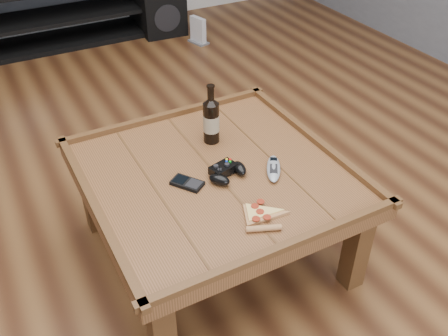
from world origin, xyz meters
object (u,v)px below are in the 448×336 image
game_controller (227,172)px  remote_control (274,168)px  coffee_table (215,184)px  beer_bottle (211,119)px  pizza_slice (260,216)px  subwoofer (161,12)px  media_console (60,13)px  smartphone (187,183)px  game_console (198,31)px

game_controller → remote_control: game_controller is taller
coffee_table → beer_bottle: beer_bottle is taller
pizza_slice → subwoofer: pizza_slice is taller
beer_bottle → pizza_slice: beer_bottle is taller
pizza_slice → remote_control: (0.19, 0.21, 0.01)m
media_console → game_controller: same height
coffee_table → smartphone: bearing=-170.9°
subwoofer → game_console: subwoofer is taller
subwoofer → pizza_slice: bearing=-101.5°
game_console → pizza_slice: bearing=-126.1°
beer_bottle → smartphone: (-0.22, -0.23, -0.10)m
subwoofer → game_controller: bearing=-102.8°
media_console → game_console: 1.13m
remote_control → pizza_slice: bearing=-99.7°
beer_bottle → game_console: bearing=66.1°
coffee_table → media_console: bearing=90.0°
coffee_table → subwoofer: size_ratio=2.68×
game_controller → game_console: bearing=52.6°
coffee_table → remote_control: bearing=-26.2°
remote_control → subwoofer: 2.77m
remote_control → subwoofer: bearing=109.9°
media_console → subwoofer: 0.82m
smartphone → remote_control: 0.35m
media_console → remote_control: size_ratio=7.77×
beer_bottle → pizza_slice: bearing=-97.8°
game_controller → remote_control: 0.19m
game_controller → beer_bottle: bearing=61.6°
coffee_table → smartphone: (-0.13, -0.02, 0.07)m
coffee_table → beer_bottle: 0.28m
remote_control → game_console: (0.77, 2.31, -0.36)m
coffee_table → pizza_slice: 0.32m
media_console → subwoofer: size_ratio=3.65×
smartphone → subwoofer: 2.78m
subwoofer → game_console: 0.42m
coffee_table → remote_control: 0.25m
pizza_slice → smartphone: size_ratio=1.84×
coffee_table → smartphone: size_ratio=7.46×
pizza_slice → smartphone: bearing=139.7°
coffee_table → beer_bottle: (0.09, 0.21, 0.17)m
remote_control → smartphone: bearing=-161.3°
pizza_slice → coffee_table: bearing=116.2°
media_console → smartphone: media_console is taller
coffee_table → game_controller: (0.03, -0.05, 0.08)m
pizza_slice → game_console: size_ratio=1.17×
media_console → game_controller: 2.81m
media_console → beer_bottle: 2.56m
remote_control → subwoofer: (0.59, 2.69, -0.28)m
coffee_table → remote_control: same height
game_console → media_console: bearing=135.9°
beer_bottle → pizza_slice: (-0.07, -0.52, -0.10)m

